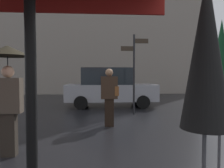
% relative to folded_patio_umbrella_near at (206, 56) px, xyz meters
% --- Properties ---
extents(folded_patio_umbrella_near, '(0.42, 0.42, 2.46)m').
position_rel_folded_patio_umbrella_near_xyz_m(folded_patio_umbrella_near, '(0.00, 0.00, 0.00)').
color(folded_patio_umbrella_near, black).
rests_on(folded_patio_umbrella_near, ground).
extents(folded_patio_umbrella_far, '(0.45, 0.45, 2.24)m').
position_rel_folded_patio_umbrella_near_xyz_m(folded_patio_umbrella_far, '(0.59, 0.74, -0.18)').
color(folded_patio_umbrella_far, black).
rests_on(folded_patio_umbrella_far, ground).
extents(pedestrian_with_umbrella, '(0.88, 0.88, 2.11)m').
position_rel_folded_patio_umbrella_near_xyz_m(pedestrian_with_umbrella, '(-2.64, 2.29, -0.17)').
color(pedestrian_with_umbrella, '#2A241E').
rests_on(pedestrian_with_umbrella, ground).
extents(pedestrian_with_bag, '(0.53, 0.24, 1.75)m').
position_rel_folded_patio_umbrella_near_xyz_m(pedestrian_with_bag, '(-0.59, 4.48, -0.72)').
color(pedestrian_with_bag, black).
rests_on(pedestrian_with_bag, ground).
extents(parked_car_left, '(4.41, 1.88, 1.92)m').
position_rel_folded_patio_umbrella_near_xyz_m(parked_car_left, '(-0.36, 8.51, -0.75)').
color(parked_car_left, gray).
rests_on(parked_car_left, ground).
extents(street_signpost, '(1.08, 0.08, 3.14)m').
position_rel_folded_patio_umbrella_near_xyz_m(street_signpost, '(0.48, 6.30, 0.19)').
color(street_signpost, black).
rests_on(street_signpost, ground).
extents(building_block, '(17.88, 2.14, 15.22)m').
position_rel_folded_patio_umbrella_near_xyz_m(building_block, '(-1.01, 16.46, 5.90)').
color(building_block, gray).
rests_on(building_block, ground).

